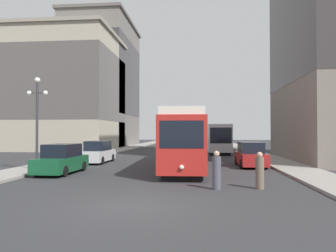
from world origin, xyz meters
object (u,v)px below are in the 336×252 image
Objects in this scene: pedestrian_crossing_near at (260,172)px; pedestrian_crossing_far at (217,172)px; streetcar at (184,138)px; parked_car_left_near at (98,153)px; lamp_post_left_near at (37,109)px; parked_car_left_mid at (62,160)px; transit_bus at (217,137)px; parked_car_right_far at (250,155)px.

pedestrian_crossing_far reaches higher than pedestrian_crossing_near.
parked_car_left_near is at bearing 157.04° from streetcar.
parked_car_left_mid is at bearing -16.09° from lamp_post_left_near.
pedestrian_crossing_near is (0.49, -25.98, -1.17)m from transit_bus.
pedestrian_crossing_near is at bearing -68.25° from streetcar.
parked_car_left_near is 12.44m from parked_car_right_far.
lamp_post_left_near is at bearing -159.62° from streetcar.
parked_car_left_near is at bearing 118.58° from pedestrian_crossing_near.
pedestrian_crossing_near is at bearing -45.55° from parked_car_left_near.
parked_car_left_mid is 3.74m from lamp_post_left_near.
transit_bus is 2.42× the size of parked_car_left_near.
parked_car_left_near is at bearing -54.40° from pedestrian_crossing_far.
transit_bus is 6.75× the size of pedestrian_crossing_far.
parked_car_left_near is 2.79× the size of pedestrian_crossing_far.
transit_bus is 6.97× the size of pedestrian_crossing_near.
parked_car_left_mid is 0.96× the size of parked_car_right_far.
pedestrian_crossing_far is 12.77m from lamp_post_left_near.
pedestrian_crossing_far is (1.87, -9.11, -1.30)m from streetcar.
transit_bus is at bearing 64.52° from parked_car_left_mid.
parked_car_left_mid is at bearing -117.66° from transit_bus.
parked_car_right_far is 2.81× the size of pedestrian_crossing_far.
transit_bus reaches higher than parked_car_right_far.
lamp_post_left_near reaches higher than parked_car_right_far.
lamp_post_left_near is (-1.90, -6.63, 3.17)m from parked_car_left_near.
parked_car_right_far is (1.59, -16.29, -1.10)m from transit_bus.
lamp_post_left_near is (-1.90, 0.55, 3.17)m from parked_car_left_mid.
streetcar is 3.27× the size of parked_car_left_mid.
parked_car_left_near reaches higher than pedestrian_crossing_near.
parked_car_right_far is 15.27m from lamp_post_left_near.
transit_bus is at bearing 77.39° from streetcar.
parked_car_right_far is 0.81× the size of lamp_post_left_near.
parked_car_left_near is 0.99× the size of parked_car_right_far.
lamp_post_left_near is (-12.59, -20.97, 2.07)m from transit_bus.
parked_car_left_near is 15.13m from pedestrian_crossing_far.
parked_car_left_near is 1.04× the size of parked_car_left_mid.
streetcar reaches higher than parked_car_left_mid.
parked_car_left_mid is (0.00, -7.18, -0.00)m from parked_car_left_near.
lamp_post_left_near reaches higher than parked_car_left_mid.
parked_car_left_near and parked_car_right_far have the same top height.
parked_car_left_mid is 2.69× the size of pedestrian_crossing_far.
streetcar is 10.19m from lamp_post_left_near.
pedestrian_crossing_near is at bearing 82.97° from parked_car_right_far.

